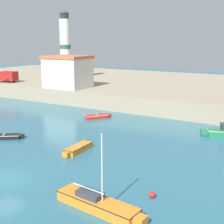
{
  "coord_description": "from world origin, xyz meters",
  "views": [
    {
      "loc": [
        19.43,
        -16.0,
        11.06
      ],
      "look_at": [
        -0.34,
        17.97,
        2.0
      ],
      "focal_mm": 50.0,
      "sensor_mm": 36.0,
      "label": 1
    }
  ],
  "objects_px": {
    "lighthouse": "(65,46)",
    "harbor_shed_mid_row": "(68,72)",
    "dinghy_orange_4": "(78,148)",
    "dinghy_red_1": "(97,116)",
    "sailboat_orange_5": "(98,203)",
    "truck_on_quay": "(7,76)",
    "dinghy_black_3": "(5,136)",
    "mooring_buoy": "(152,195)"
  },
  "relations": [
    {
      "from": "lighthouse",
      "to": "harbor_shed_mid_row",
      "type": "bearing_deg",
      "value": -49.93
    },
    {
      "from": "dinghy_orange_4",
      "to": "dinghy_red_1",
      "type": "bearing_deg",
      "value": 114.76
    },
    {
      "from": "sailboat_orange_5",
      "to": "truck_on_quay",
      "type": "bearing_deg",
      "value": 144.8
    },
    {
      "from": "dinghy_black_3",
      "to": "dinghy_orange_4",
      "type": "bearing_deg",
      "value": 4.7
    },
    {
      "from": "dinghy_black_3",
      "to": "dinghy_orange_4",
      "type": "xyz_separation_m",
      "value": [
        9.72,
        0.8,
        0.05
      ]
    },
    {
      "from": "dinghy_orange_4",
      "to": "mooring_buoy",
      "type": "height_order",
      "value": "dinghy_orange_4"
    },
    {
      "from": "sailboat_orange_5",
      "to": "lighthouse",
      "type": "xyz_separation_m",
      "value": [
        -33.13,
        38.63,
        9.4
      ]
    },
    {
      "from": "dinghy_black_3",
      "to": "lighthouse",
      "type": "height_order",
      "value": "lighthouse"
    },
    {
      "from": "dinghy_black_3",
      "to": "mooring_buoy",
      "type": "height_order",
      "value": "dinghy_black_3"
    },
    {
      "from": "sailboat_orange_5",
      "to": "harbor_shed_mid_row",
      "type": "relative_size",
      "value": 0.9
    },
    {
      "from": "truck_on_quay",
      "to": "dinghy_red_1",
      "type": "bearing_deg",
      "value": -15.58
    },
    {
      "from": "dinghy_black_3",
      "to": "harbor_shed_mid_row",
      "type": "xyz_separation_m",
      "value": [
        -7.55,
        21.51,
        5.26
      ]
    },
    {
      "from": "dinghy_red_1",
      "to": "mooring_buoy",
      "type": "bearing_deg",
      "value": -47.74
    },
    {
      "from": "harbor_shed_mid_row",
      "to": "sailboat_orange_5",
      "type": "bearing_deg",
      "value": -49.21
    },
    {
      "from": "mooring_buoy",
      "to": "harbor_shed_mid_row",
      "type": "distance_m",
      "value": 38.15
    },
    {
      "from": "lighthouse",
      "to": "harbor_shed_mid_row",
      "type": "distance_m",
      "value": 13.16
    },
    {
      "from": "dinghy_orange_4",
      "to": "mooring_buoy",
      "type": "xyz_separation_m",
      "value": [
        10.34,
        -5.07,
        -0.09
      ]
    },
    {
      "from": "dinghy_orange_4",
      "to": "dinghy_black_3",
      "type": "bearing_deg",
      "value": -175.3
    },
    {
      "from": "lighthouse",
      "to": "harbor_shed_mid_row",
      "type": "xyz_separation_m",
      "value": [
        8.0,
        -9.51,
        -4.33
      ]
    },
    {
      "from": "sailboat_orange_5",
      "to": "mooring_buoy",
      "type": "xyz_separation_m",
      "value": [
        2.49,
        3.33,
        -0.22
      ]
    },
    {
      "from": "sailboat_orange_5",
      "to": "lighthouse",
      "type": "height_order",
      "value": "lighthouse"
    },
    {
      "from": "sailboat_orange_5",
      "to": "dinghy_black_3",
      "type": "bearing_deg",
      "value": 156.6
    },
    {
      "from": "mooring_buoy",
      "to": "harbor_shed_mid_row",
      "type": "relative_size",
      "value": 0.06
    },
    {
      "from": "harbor_shed_mid_row",
      "to": "dinghy_orange_4",
      "type": "bearing_deg",
      "value": -50.16
    },
    {
      "from": "mooring_buoy",
      "to": "truck_on_quay",
      "type": "xyz_separation_m",
      "value": [
        -43.23,
        25.41,
        3.6
      ]
    },
    {
      "from": "dinghy_red_1",
      "to": "dinghy_orange_4",
      "type": "relative_size",
      "value": 0.88
    },
    {
      "from": "dinghy_black_3",
      "to": "sailboat_orange_5",
      "type": "xyz_separation_m",
      "value": [
        17.57,
        -7.61,
        0.18
      ]
    },
    {
      "from": "mooring_buoy",
      "to": "truck_on_quay",
      "type": "height_order",
      "value": "truck_on_quay"
    },
    {
      "from": "dinghy_orange_4",
      "to": "mooring_buoy",
      "type": "relative_size",
      "value": 9.0
    },
    {
      "from": "sailboat_orange_5",
      "to": "truck_on_quay",
      "type": "height_order",
      "value": "sailboat_orange_5"
    },
    {
      "from": "dinghy_orange_4",
      "to": "lighthouse",
      "type": "bearing_deg",
      "value": 129.91
    },
    {
      "from": "dinghy_orange_4",
      "to": "harbor_shed_mid_row",
      "type": "xyz_separation_m",
      "value": [
        -17.28,
        20.71,
        5.21
      ]
    },
    {
      "from": "mooring_buoy",
      "to": "lighthouse",
      "type": "relative_size",
      "value": 0.03
    },
    {
      "from": "truck_on_quay",
      "to": "harbor_shed_mid_row",
      "type": "bearing_deg",
      "value": 1.38
    },
    {
      "from": "dinghy_red_1",
      "to": "truck_on_quay",
      "type": "distance_m",
      "value": 28.24
    },
    {
      "from": "dinghy_orange_4",
      "to": "lighthouse",
      "type": "relative_size",
      "value": 0.29
    },
    {
      "from": "dinghy_black_3",
      "to": "sailboat_orange_5",
      "type": "height_order",
      "value": "sailboat_orange_5"
    },
    {
      "from": "harbor_shed_mid_row",
      "to": "truck_on_quay",
      "type": "xyz_separation_m",
      "value": [
        -15.61,
        -0.38,
        -1.7
      ]
    },
    {
      "from": "lighthouse",
      "to": "truck_on_quay",
      "type": "bearing_deg",
      "value": -127.6
    },
    {
      "from": "dinghy_red_1",
      "to": "lighthouse",
      "type": "relative_size",
      "value": 0.25
    },
    {
      "from": "sailboat_orange_5",
      "to": "harbor_shed_mid_row",
      "type": "xyz_separation_m",
      "value": [
        -25.13,
        29.11,
        5.08
      ]
    },
    {
      "from": "sailboat_orange_5",
      "to": "truck_on_quay",
      "type": "relative_size",
      "value": 1.49
    }
  ]
}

